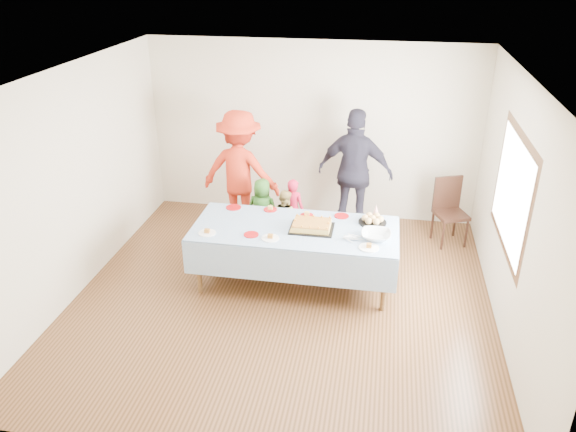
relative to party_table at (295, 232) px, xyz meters
name	(u,v)px	position (x,y,z in m)	size (l,w,h in m)	color
ground	(282,297)	(-0.09, -0.36, -0.72)	(5.00, 5.00, 0.00)	#442A13
room_walls	(287,161)	(-0.04, -0.36, 1.05)	(5.04, 5.04, 2.72)	beige
party_table	(295,232)	(0.00, 0.00, 0.00)	(2.50, 1.10, 0.78)	#51341B
birthday_cake	(312,226)	(0.21, 0.00, 0.10)	(0.53, 0.41, 0.09)	black
rolls_tray	(373,220)	(0.93, 0.30, 0.10)	(0.35, 0.35, 0.10)	black
punch_bowl	(376,235)	(0.98, -0.11, 0.10)	(0.35, 0.35, 0.09)	silver
party_hat	(376,211)	(0.96, 0.46, 0.14)	(0.11, 0.11, 0.18)	white
fork_pile	(352,238)	(0.70, -0.20, 0.09)	(0.24, 0.18, 0.07)	white
plate_red_far_a	(234,207)	(-0.89, 0.44, 0.06)	(0.20, 0.20, 0.01)	#B40D12
plate_red_far_b	(270,210)	(-0.40, 0.45, 0.06)	(0.17, 0.17, 0.01)	#B40D12
plate_red_far_c	(307,215)	(0.09, 0.36, 0.06)	(0.17, 0.17, 0.01)	#B40D12
plate_red_far_d	(342,216)	(0.53, 0.42, 0.06)	(0.19, 0.19, 0.01)	#B40D12
plate_red_near	(251,235)	(-0.48, -0.28, 0.06)	(0.18, 0.18, 0.01)	#B40D12
plate_white_left	(207,233)	(-1.01, -0.33, 0.06)	(0.21, 0.21, 0.01)	white
plate_white_mid	(270,238)	(-0.24, -0.33, 0.06)	(0.21, 0.21, 0.01)	white
plate_white_right	(369,248)	(0.91, -0.36, 0.06)	(0.23, 0.23, 0.01)	white
dining_chair	(449,207)	(1.98, 1.52, -0.19)	(0.54, 0.54, 0.96)	black
toddler_left	(293,210)	(-0.22, 1.17, -0.25)	(0.34, 0.22, 0.94)	red
toddler_mid	(262,210)	(-0.65, 1.07, -0.25)	(0.46, 0.30, 0.94)	#2E6521
toddler_right	(284,217)	(-0.32, 1.01, -0.31)	(0.40, 0.31, 0.83)	tan
adult_left	(240,171)	(-1.05, 1.42, 0.18)	(1.17, 0.67, 1.82)	red
adult_right	(355,172)	(0.62, 1.60, 0.21)	(1.09, 0.46, 1.87)	#282634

